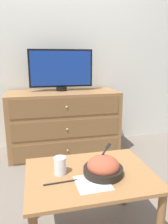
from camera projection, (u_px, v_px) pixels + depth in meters
The scene contains 9 objects.
ground_plane at pixel (58, 142), 2.90m from camera, with size 12.00×12.00×0.00m, color #70665B.
wall_back at pixel (54, 40), 2.61m from camera, with size 12.00×0.05×2.60m.
dresser at pixel (64, 122), 2.54m from camera, with size 1.23×0.55×0.72m.
tv at pixel (61, 69), 2.45m from camera, with size 0.72×0.12×0.46m.
coffee_table at pixel (90, 184), 1.29m from camera, with size 0.74×0.55×0.43m.
takeout_bowl at pixel (103, 168), 1.25m from camera, with size 0.23×0.23×0.17m.
drink_cup at pixel (60, 167), 1.26m from camera, with size 0.07×0.07×0.10m.
napkin at pixel (93, 183), 1.17m from camera, with size 0.18×0.18×0.00m.
knife at pixel (61, 182), 1.18m from camera, with size 0.19×0.02×0.01m.
Camera 1 is at (-0.28, -2.72, 1.09)m, focal length 35.00 mm.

